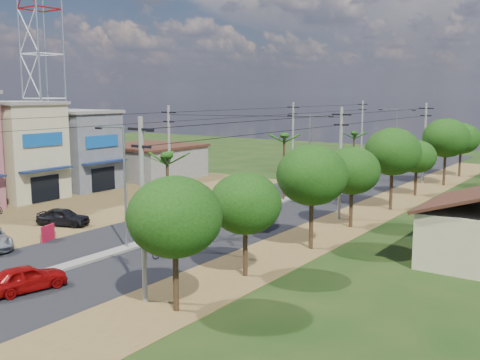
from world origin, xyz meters
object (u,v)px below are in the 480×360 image
object	(u,v)px
car_white_far	(319,179)
moto_rider_east	(163,251)
car_red_near	(27,279)
car_silver_mid	(253,216)
roadside_sign	(48,233)
car_parked_dark	(63,217)

from	to	relation	value
car_white_far	moto_rider_east	size ratio (longest dim) A/B	3.04
car_red_near	moto_rider_east	bearing A→B (deg)	-88.23
car_red_near	moto_rider_east	world-z (taller)	car_red_near
car_red_near	car_white_far	world-z (taller)	car_white_far
car_silver_mid	roadside_sign	bearing A→B (deg)	33.15
moto_rider_east	roadside_sign	bearing A→B (deg)	19.26
car_red_near	roadside_sign	xyz separation A→B (m)	(-7.46, 6.79, -0.12)
car_silver_mid	moto_rider_east	world-z (taller)	car_silver_mid
car_red_near	car_white_far	xyz separation A→B (m)	(-3.00, 38.61, 0.06)
roadside_sign	car_white_far	bearing A→B (deg)	65.09
car_red_near	car_parked_dark	world-z (taller)	car_red_near
car_white_far	car_parked_dark	size ratio (longest dim) A/B	1.28
car_red_near	car_parked_dark	distance (m)	14.56
car_silver_mid	moto_rider_east	xyz separation A→B (m)	(0.22, -10.39, -0.32)
car_red_near	car_silver_mid	xyz separation A→B (m)	(1.50, 18.76, 0.08)
car_white_far	roadside_sign	xyz separation A→B (m)	(-4.46, -31.82, -0.17)
moto_rider_east	car_parked_dark	bearing A→B (deg)	0.48
car_white_far	car_parked_dark	xyz separation A→B (m)	(-7.32, -28.33, -0.06)
car_silver_mid	car_parked_dark	size ratio (longest dim) A/B	1.16
moto_rider_east	roadside_sign	world-z (taller)	roadside_sign
car_silver_mid	car_white_far	xyz separation A→B (m)	(-4.50, 19.85, -0.02)
roadside_sign	car_parked_dark	bearing A→B (deg)	112.35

